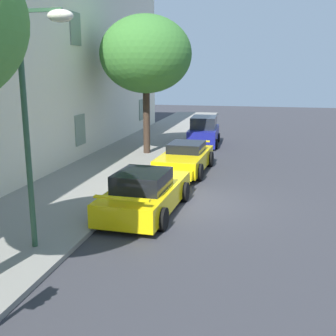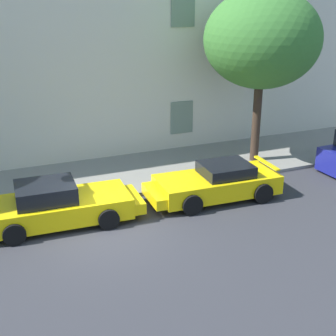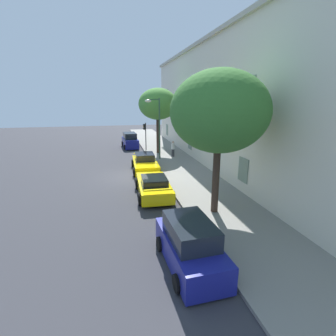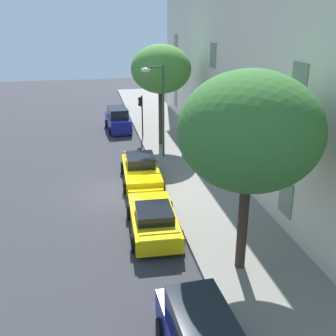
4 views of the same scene
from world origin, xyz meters
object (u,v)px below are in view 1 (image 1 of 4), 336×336
Objects in this scene: sportscar_red_lead at (147,192)px; hatchback_distant at (204,132)px; sportscar_yellow_flank at (184,160)px; tree_near_kerb at (146,55)px; street_lamp at (39,86)px.

sportscar_red_lead is 12.58m from hatchback_distant.
hatchback_distant reaches higher than sportscar_yellow_flank.
tree_near_kerb is (3.43, 2.67, 4.66)m from sportscar_yellow_flank.
street_lamp is (-9.07, 1.75, 3.54)m from sportscar_yellow_flank.
sportscar_red_lead reaches higher than sportscar_yellow_flank.
street_lamp is at bearing 169.06° from sportscar_yellow_flank.
tree_near_kerb is 1.22× the size of street_lamp.
hatchback_distant is 0.55× the size of tree_near_kerb.
hatchback_distant is at bearing -33.98° from tree_near_kerb.
tree_near_kerb is at bearing 4.21° from street_lamp.
sportscar_yellow_flank is (5.36, -0.23, -0.02)m from sportscar_red_lead.
street_lamp is (-12.50, -0.92, -1.12)m from tree_near_kerb.
sportscar_red_lead is 1.30× the size of hatchback_distant.
hatchback_distant is 0.67× the size of street_lamp.
tree_near_kerb reaches higher than street_lamp.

